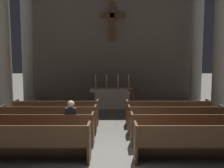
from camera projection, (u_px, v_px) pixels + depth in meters
ground_plane at (112, 161)px, 5.64m from camera, size 80.00×80.00×0.00m
pew_left_row_1 at (24, 143)px, 5.55m from camera, size 3.17×0.50×0.95m
pew_left_row_2 at (38, 129)px, 6.64m from camera, size 3.17×0.50×0.95m
pew_left_row_3 at (49, 120)px, 7.73m from camera, size 3.17×0.50×0.95m
pew_left_row_4 at (57, 112)px, 8.82m from camera, size 3.17×0.50×0.95m
pew_right_row_1 at (200, 143)px, 5.55m from camera, size 3.17×0.50×0.95m
pew_right_row_2 at (186, 129)px, 6.64m from camera, size 3.17×0.50×0.95m
pew_right_row_3 at (175, 120)px, 7.73m from camera, size 3.17×0.50×0.95m
pew_right_row_4 at (168, 112)px, 8.82m from camera, size 3.17×0.50×0.95m
column_left_second at (2, 33)px, 9.51m from camera, size 0.93×0.93×7.29m
column_right_second at (222, 33)px, 9.52m from camera, size 0.93×0.93×7.29m
column_left_third at (27, 40)px, 12.33m from camera, size 0.93×0.93×7.29m
column_right_third at (197, 40)px, 12.34m from camera, size 0.93×0.93×7.29m
altar at (112, 98)px, 11.96m from camera, size 2.20×0.90×1.01m
candlestick_outer_left at (95, 84)px, 11.89m from camera, size 0.16×0.16×0.74m
candlestick_inner_left at (106, 84)px, 11.89m from camera, size 0.16×0.16×0.74m
candlestick_inner_right at (118, 84)px, 11.89m from camera, size 0.16×0.16×0.74m
candlestick_outer_right at (129, 84)px, 11.89m from camera, size 0.16×0.16×0.74m
apse_with_cross at (112, 29)px, 13.67m from camera, size 10.03×0.51×8.56m
lectern at (133, 102)px, 10.77m from camera, size 0.44×0.36×1.15m
lone_worshipper at (72, 122)px, 6.66m from camera, size 0.32×0.43×1.32m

